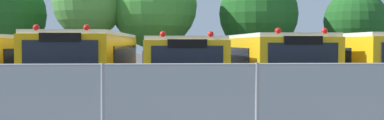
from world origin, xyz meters
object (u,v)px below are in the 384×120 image
(school_bus_0, at_px, (0,66))
(school_bus_1, at_px, (93,64))
(tree_4, at_px, (357,22))
(tree_1, at_px, (86,2))
(school_bus_3, at_px, (261,65))
(tree_0, at_px, (4,14))
(school_bus_2, at_px, (177,66))
(tree_2, at_px, (157,6))
(tree_3, at_px, (260,13))
(school_bus_4, at_px, (342,64))

(school_bus_0, height_order, school_bus_1, school_bus_1)
(tree_4, bearing_deg, tree_1, -178.44)
(school_bus_3, distance_m, tree_0, 16.53)
(school_bus_2, xyz_separation_m, tree_2, (-0.90, 8.99, 2.97))
(school_bus_2, height_order, tree_1, tree_1)
(school_bus_0, relative_size, tree_2, 1.38)
(tree_0, xyz_separation_m, tree_2, (8.81, -0.83, 0.44))
(tree_1, relative_size, tree_2, 0.93)
(school_bus_2, xyz_separation_m, tree_3, (5.11, 9.33, 2.64))
(tree_0, relative_size, tree_4, 1.18)
(school_bus_0, height_order, school_bus_4, school_bus_4)
(school_bus_2, relative_size, tree_4, 2.01)
(school_bus_0, height_order, tree_0, tree_0)
(school_bus_2, relative_size, school_bus_3, 1.00)
(school_bus_0, bearing_deg, tree_3, -139.26)
(school_bus_1, distance_m, tree_1, 9.42)
(school_bus_2, relative_size, school_bus_4, 0.94)
(school_bus_4, bearing_deg, tree_1, -37.20)
(school_bus_3, height_order, tree_0, tree_0)
(school_bus_1, bearing_deg, tree_3, -129.67)
(school_bus_0, xyz_separation_m, tree_4, (17.33, 9.22, 2.06))
(tree_2, bearing_deg, tree_3, 3.22)
(school_bus_3, height_order, tree_4, tree_4)
(school_bus_0, relative_size, tree_0, 1.50)
(school_bus_4, relative_size, tree_2, 1.66)
(school_bus_1, height_order, school_bus_3, school_bus_1)
(school_bus_2, xyz_separation_m, tree_0, (-9.72, 9.81, 2.53))
(school_bus_0, xyz_separation_m, tree_1, (1.75, 8.80, 3.14))
(tree_1, bearing_deg, school_bus_3, -46.97)
(school_bus_1, relative_size, school_bus_3, 0.99)
(school_bus_1, bearing_deg, tree_2, -102.62)
(school_bus_0, height_order, school_bus_2, school_bus_0)
(school_bus_1, relative_size, tree_2, 1.54)
(tree_0, height_order, tree_3, tree_0)
(school_bus_1, relative_size, tree_4, 1.99)
(tree_1, bearing_deg, tree_2, 7.67)
(school_bus_1, relative_size, tree_1, 1.66)
(school_bus_2, xyz_separation_m, tree_4, (10.77, 8.89, 2.09))
(school_bus_0, distance_m, tree_3, 15.37)
(tree_2, height_order, tree_4, tree_2)
(tree_2, distance_m, tree_3, 6.03)
(school_bus_2, relative_size, tree_1, 1.68)
(school_bus_4, height_order, tree_1, tree_1)
(school_bus_0, distance_m, tree_1, 9.50)
(school_bus_0, bearing_deg, tree_2, -120.12)
(school_bus_0, bearing_deg, tree_1, -100.16)
(school_bus_3, xyz_separation_m, tree_2, (-4.14, 9.13, 2.93))
(tree_4, bearing_deg, school_bus_3, -129.84)
(tree_3, xyz_separation_m, tree_4, (5.66, -0.44, -0.55))
(tree_3, bearing_deg, school_bus_1, -130.70)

